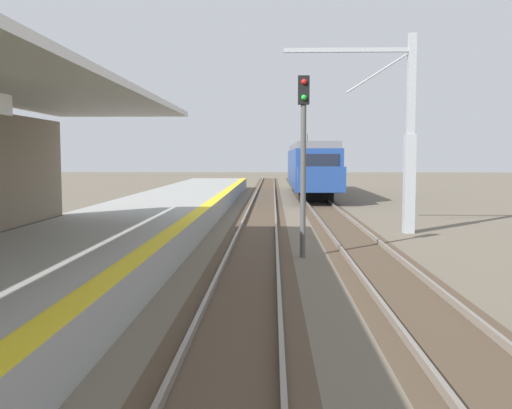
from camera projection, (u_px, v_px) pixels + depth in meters
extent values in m
cube|color=#999993|center=(66.00, 259.00, 13.76)|extent=(5.00, 80.00, 0.90)
cube|color=yellow|center=(159.00, 241.00, 13.66)|extent=(0.50, 80.00, 0.01)
cube|color=#4C3D2D|center=(254.00, 251.00, 17.66)|extent=(2.34, 120.00, 0.01)
cube|color=slate|center=(231.00, 248.00, 17.67)|extent=(0.08, 120.00, 0.15)
cube|color=slate|center=(277.00, 249.00, 17.63)|extent=(0.08, 120.00, 0.15)
cube|color=#4C3D2D|center=(364.00, 252.00, 17.55)|extent=(2.34, 120.00, 0.01)
cube|color=slate|center=(341.00, 249.00, 17.57)|extent=(0.08, 120.00, 0.15)
cube|color=slate|center=(388.00, 249.00, 17.53)|extent=(0.08, 120.00, 0.15)
cube|color=navy|center=(310.00, 168.00, 43.27)|extent=(2.90, 18.00, 2.70)
cube|color=slate|center=(310.00, 147.00, 43.14)|extent=(2.67, 18.00, 0.44)
cube|color=black|center=(320.00, 164.00, 34.25)|extent=(2.32, 0.06, 1.21)
cube|color=navy|center=(321.00, 179.00, 33.55)|extent=(2.78, 1.60, 1.49)
cube|color=black|center=(329.00, 163.00, 43.19)|extent=(0.04, 15.84, 0.86)
cylinder|color=#333333|center=(307.00, 140.00, 46.67)|extent=(0.06, 0.06, 0.90)
cube|color=black|center=(316.00, 196.00, 37.58)|extent=(2.17, 2.20, 0.72)
cube|color=black|center=(306.00, 186.00, 49.24)|extent=(2.17, 2.20, 0.72)
cylinder|color=#4C4C4C|center=(303.00, 182.00, 16.42)|extent=(0.16, 0.16, 4.40)
cube|color=black|center=(304.00, 90.00, 16.21)|extent=(0.32, 0.24, 0.80)
sphere|color=red|center=(304.00, 82.00, 16.05)|extent=(0.16, 0.16, 0.16)
sphere|color=green|center=(304.00, 97.00, 16.09)|extent=(0.16, 0.16, 0.16)
cube|color=#9EA3A8|center=(409.00, 184.00, 21.73)|extent=(0.40, 0.40, 3.75)
cube|color=#9EA3A8|center=(411.00, 84.00, 21.42)|extent=(0.28, 0.28, 3.75)
cube|color=#9EA3A8|center=(348.00, 50.00, 21.38)|extent=(4.80, 0.16, 0.16)
cylinder|color=#9EA3A8|center=(380.00, 72.00, 21.42)|extent=(2.47, 0.07, 1.60)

